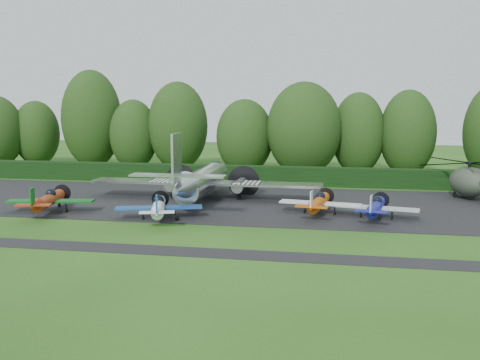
% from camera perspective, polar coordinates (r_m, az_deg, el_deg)
% --- Properties ---
extents(ground, '(160.00, 160.00, 0.00)m').
position_cam_1_polar(ground, '(37.96, -3.05, -5.22)').
color(ground, '#214B15').
rests_on(ground, ground).
extents(apron, '(70.00, 18.00, 0.01)m').
position_cam_1_polar(apron, '(47.53, -0.30, -2.44)').
color(apron, black).
rests_on(apron, ground).
extents(taxiway_verge, '(70.00, 2.00, 0.00)m').
position_cam_1_polar(taxiway_verge, '(32.34, -5.50, -7.66)').
color(taxiway_verge, black).
rests_on(taxiway_verge, ground).
extents(hedgerow, '(90.00, 1.60, 2.00)m').
position_cam_1_polar(hedgerow, '(58.23, 1.66, -0.45)').
color(hedgerow, black).
rests_on(hedgerow, ground).
extents(transport_plane, '(21.36, 16.38, 6.84)m').
position_cam_1_polar(transport_plane, '(47.72, -4.10, -0.10)').
color(transport_plane, silver).
rests_on(transport_plane, ground).
extents(light_plane_red, '(6.92, 7.28, 2.66)m').
position_cam_1_polar(light_plane_red, '(45.47, -19.74, -2.02)').
color(light_plane_red, '#9B2D0E').
rests_on(light_plane_red, ground).
extents(light_plane_white, '(6.57, 6.91, 2.52)m').
position_cam_1_polar(light_plane_white, '(40.89, -8.66, -2.82)').
color(light_plane_white, white).
rests_on(light_plane_white, ground).
extents(light_plane_orange, '(6.45, 6.78, 2.48)m').
position_cam_1_polar(light_plane_orange, '(42.67, 8.43, -2.37)').
color(light_plane_orange, '#C1500B').
rests_on(light_plane_orange, ground).
extents(light_plane_blue, '(6.27, 6.59, 2.41)m').
position_cam_1_polar(light_plane_blue, '(41.90, 14.31, -2.78)').
color(light_plane_blue, navy).
rests_on(light_plane_blue, ground).
extents(helicopter, '(10.75, 12.58, 3.46)m').
position_cam_1_polar(helicopter, '(53.25, 23.22, 0.07)').
color(helicopter, '#364333').
rests_on(helicopter, ground).
extents(tree_0, '(6.64, 6.64, 10.36)m').
position_cam_1_polar(tree_0, '(67.37, 17.47, 4.79)').
color(tree_0, black).
rests_on(tree_0, ground).
extents(tree_1, '(6.31, 6.31, 9.05)m').
position_cam_1_polar(tree_1, '(80.38, -20.89, 4.67)').
color(tree_1, black).
rests_on(tree_1, ground).
extents(tree_2, '(8.91, 8.91, 11.31)m').
position_cam_1_polar(tree_2, '(64.68, 6.82, 5.41)').
color(tree_2, black).
rests_on(tree_2, ground).
extents(tree_4, '(6.30, 6.30, 9.22)m').
position_cam_1_polar(tree_4, '(72.05, -11.27, 4.76)').
color(tree_4, black).
rests_on(tree_4, ground).
extents(tree_6, '(7.04, 7.04, 9.25)m').
position_cam_1_polar(tree_6, '(66.25, 0.51, 4.64)').
color(tree_6, black).
rests_on(tree_6, ground).
extents(tree_7, '(7.75, 7.75, 11.52)m').
position_cam_1_polar(tree_7, '(70.41, -6.63, 5.73)').
color(tree_7, black).
rests_on(tree_7, ground).
extents(tree_10, '(8.02, 8.02, 13.17)m').
position_cam_1_polar(tree_10, '(75.35, -15.53, 6.28)').
color(tree_10, black).
rests_on(tree_10, ground).
extents(tree_11, '(6.44, 6.44, 10.08)m').
position_cam_1_polar(tree_11, '(66.99, 12.50, 4.84)').
color(tree_11, black).
rests_on(tree_11, ground).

